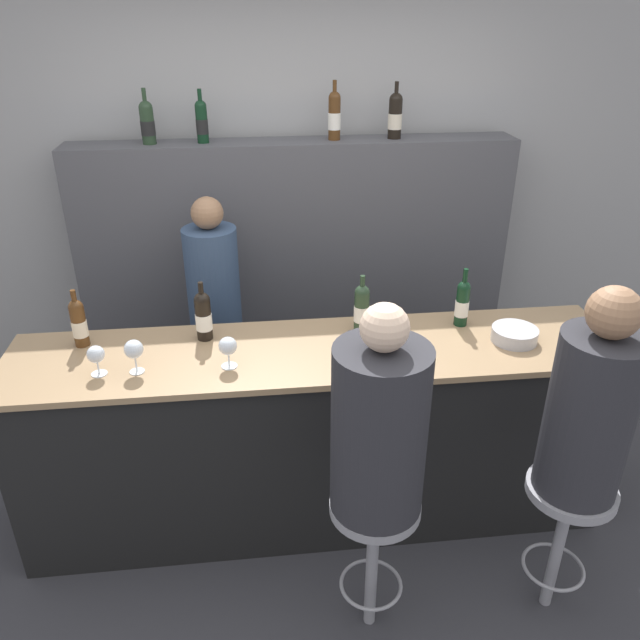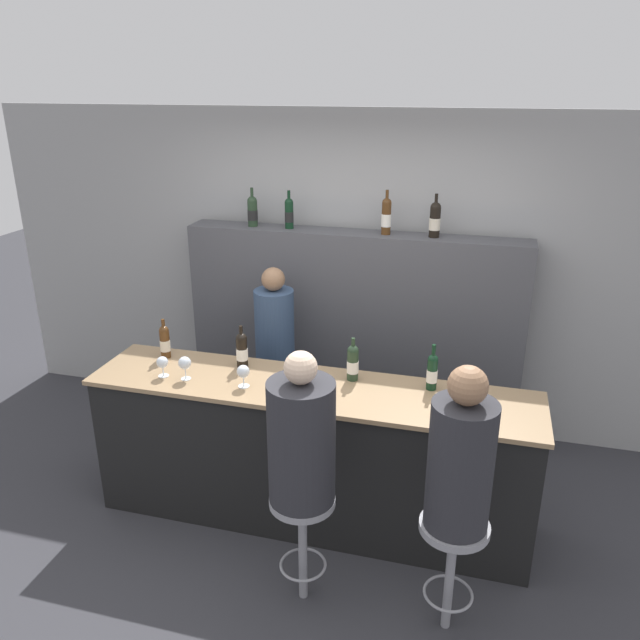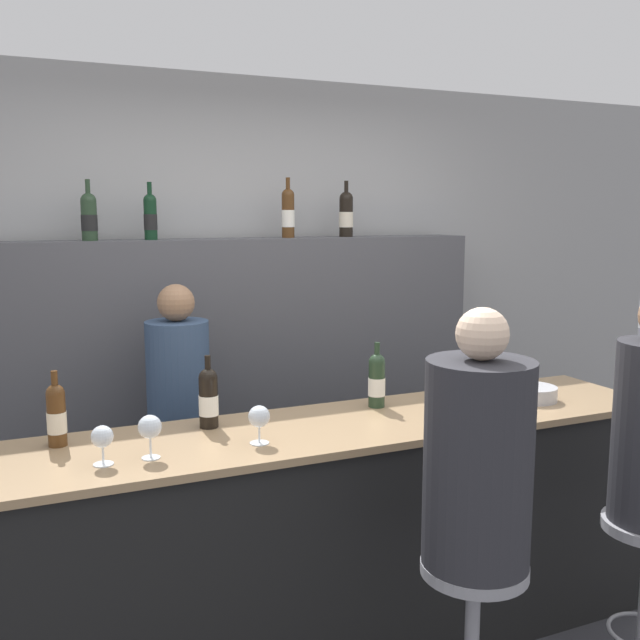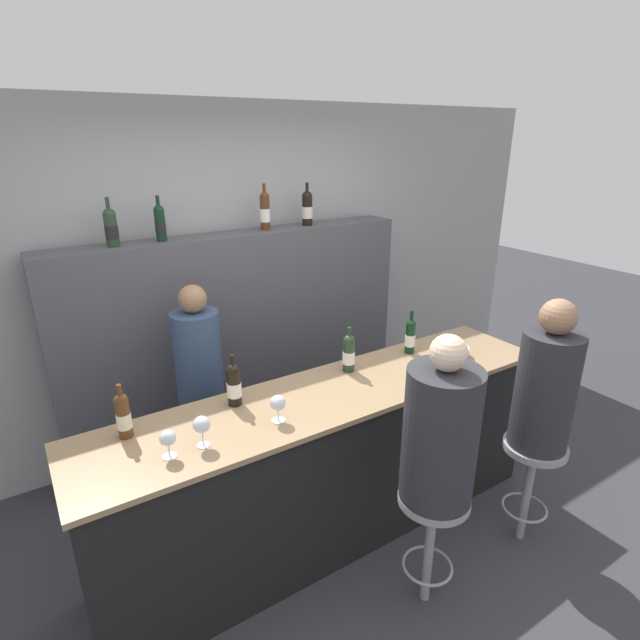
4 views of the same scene
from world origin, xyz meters
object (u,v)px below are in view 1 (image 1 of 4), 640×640
(wine_glass_0, at_px, (96,355))
(wine_glass_1, at_px, (134,350))
(wine_bottle_backbar_2, at_px, (334,115))
(bar_stool_left, at_px, (374,531))
(wine_bottle_backbar_1, at_px, (202,121))
(guest_seated_right, at_px, (591,408))
(wine_glass_2, at_px, (228,347))
(bartender, at_px, (217,332))
(wine_bottle_backbar_3, at_px, (395,115))
(wine_bottle_counter_0, at_px, (79,322))
(guest_seated_left, at_px, (379,426))
(wine_bottle_backbar_0, at_px, (147,122))
(wine_bottle_counter_1, at_px, (203,315))
(bar_stool_right, at_px, (566,514))
(wine_bottle_counter_3, at_px, (462,302))
(metal_bowl, at_px, (514,335))
(wine_bottle_counter_2, at_px, (362,308))

(wine_glass_0, bearing_deg, wine_glass_1, 0.00)
(wine_bottle_backbar_2, bearing_deg, bar_stool_left, -92.66)
(wine_bottle_backbar_1, relative_size, bar_stool_left, 0.43)
(wine_glass_1, relative_size, guest_seated_right, 0.18)
(wine_glass_2, xyz_separation_m, bartender, (-0.10, 0.89, -0.39))
(wine_bottle_backbar_1, bearing_deg, wine_glass_0, -107.83)
(wine_bottle_backbar_3, relative_size, bartender, 0.21)
(wine_bottle_counter_0, xyz_separation_m, guest_seated_left, (1.24, -0.86, -0.06))
(wine_glass_1, bearing_deg, wine_bottle_backbar_0, 91.21)
(wine_glass_1, distance_m, guest_seated_right, 1.85)
(wine_bottle_counter_1, bearing_deg, guest_seated_right, -30.03)
(bar_stool_right, xyz_separation_m, guest_seated_right, (0.00, -0.00, 0.53))
(wine_bottle_counter_3, bearing_deg, bar_stool_left, -124.32)
(metal_bowl, bearing_deg, bar_stool_left, -139.80)
(wine_bottle_backbar_3, distance_m, bartender, 1.65)
(wine_bottle_counter_3, bearing_deg, guest_seated_left, -124.32)
(wine_bottle_counter_2, bearing_deg, wine_glass_2, -156.73)
(wine_glass_1, bearing_deg, wine_bottle_counter_2, 14.82)
(wine_glass_0, relative_size, bartender, 0.09)
(wine_bottle_counter_2, relative_size, wine_glass_2, 1.99)
(wine_bottle_counter_0, distance_m, bar_stool_right, 2.29)
(wine_bottle_backbar_1, distance_m, guest_seated_right, 2.55)
(wine_bottle_backbar_1, bearing_deg, wine_bottle_backbar_2, -0.00)
(wine_glass_2, bearing_deg, guest_seated_right, -23.12)
(bar_stool_left, relative_size, bar_stool_right, 1.00)
(wine_bottle_counter_3, bearing_deg, wine_bottle_counter_0, 180.00)
(guest_seated_left, bearing_deg, wine_bottle_backbar_1, 109.24)
(bar_stool_right, bearing_deg, wine_bottle_backbar_2, 110.38)
(wine_bottle_backbar_1, relative_size, wine_bottle_backbar_3, 0.92)
(wine_bottle_backbar_2, height_order, wine_glass_2, wine_bottle_backbar_2)
(bar_stool_right, bearing_deg, wine_glass_2, 156.88)
(wine_bottle_counter_0, bearing_deg, wine_bottle_counter_3, -0.00)
(wine_bottle_backbar_2, height_order, wine_glass_1, wine_bottle_backbar_2)
(wine_bottle_counter_2, bearing_deg, wine_bottle_counter_3, 0.00)
(wine_bottle_counter_1, bearing_deg, bar_stool_left, -51.89)
(wine_bottle_counter_0, bearing_deg, bartender, 46.58)
(wine_bottle_backbar_0, xyz_separation_m, metal_bowl, (1.76, -1.27, -0.79))
(wine_bottle_backbar_0, height_order, wine_glass_0, wine_bottle_backbar_0)
(guest_seated_right, bearing_deg, metal_bowl, 92.07)
(wine_bottle_counter_3, xyz_separation_m, wine_bottle_backbar_1, (-1.26, 1.08, 0.71))
(bar_stool_right, bearing_deg, wine_bottle_backbar_1, 127.48)
(wine_bottle_backbar_0, relative_size, wine_bottle_backbar_3, 0.95)
(wine_bottle_counter_0, xyz_separation_m, metal_bowl, (2.02, -0.19, -0.09))
(guest_seated_right, bearing_deg, wine_bottle_counter_2, 130.30)
(wine_bottle_counter_1, distance_m, wine_bottle_counter_2, 0.75)
(wine_glass_2, bearing_deg, guest_seated_left, -46.42)
(wine_bottle_counter_3, relative_size, wine_glass_0, 2.18)
(wine_bottle_counter_0, distance_m, wine_bottle_backbar_0, 1.32)
(wine_glass_0, distance_m, bar_stool_right, 2.08)
(bar_stool_right, relative_size, guest_seated_right, 0.78)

